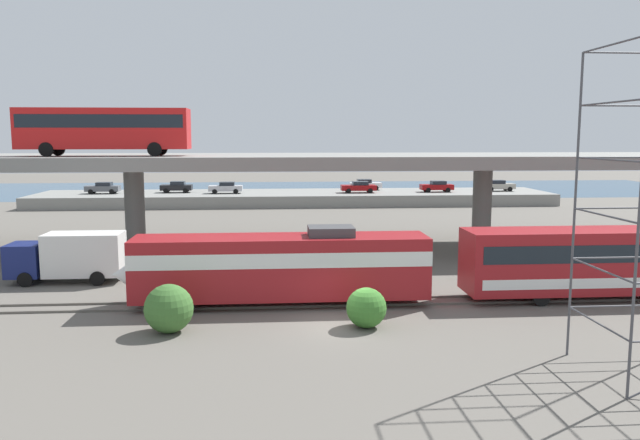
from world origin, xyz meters
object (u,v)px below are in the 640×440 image
at_px(parked_car_2, 437,186).
at_px(parked_car_5, 359,187).
at_px(service_truck_west, 70,256).
at_px(parked_car_6, 365,184).
at_px(parked_car_4, 177,187).
at_px(parked_car_0, 226,187).
at_px(train_locomotive, 267,264).
at_px(parked_car_1, 498,185).
at_px(transit_bus_on_overpass, 104,127).
at_px(parked_car_3, 103,188).

bearing_deg(parked_car_2, parked_car_5, 1.82).
relative_size(service_truck_west, parked_car_6, 1.56).
relative_size(parked_car_2, parked_car_4, 1.05).
xyz_separation_m(parked_car_0, parked_car_6, (19.00, 3.88, -0.00)).
height_order(train_locomotive, parked_car_0, train_locomotive).
xyz_separation_m(train_locomotive, parked_car_1, (31.13, 50.73, 0.11)).
height_order(service_truck_west, parked_car_5, service_truck_west).
bearing_deg(transit_bus_on_overpass, parked_car_6, -122.01).
xyz_separation_m(parked_car_1, parked_car_6, (-17.81, 3.18, 0.00)).
relative_size(transit_bus_on_overpass, parked_car_6, 2.76).
distance_m(parked_car_2, parked_car_5, 10.62).
height_order(parked_car_3, parked_car_6, same).
bearing_deg(parked_car_5, parked_car_4, -5.12).
distance_m(parked_car_1, parked_car_6, 18.09).
height_order(parked_car_1, parked_car_3, same).
xyz_separation_m(train_locomotive, parked_car_3, (-21.64, 50.86, 0.11)).
bearing_deg(service_truck_west, transit_bus_on_overpass, -93.04).
relative_size(parked_car_5, parked_car_6, 1.06).
height_order(transit_bus_on_overpass, service_truck_west, transit_bus_on_overpass).
relative_size(parked_car_1, parked_car_2, 0.98).
bearing_deg(service_truck_west, parked_car_4, -89.71).
bearing_deg(transit_bus_on_overpass, parked_car_3, -74.87).
distance_m(transit_bus_on_overpass, parked_car_5, 43.28).
xyz_separation_m(transit_bus_on_overpass, parked_car_0, (5.98, 36.08, -7.27)).
distance_m(parked_car_1, parked_car_5, 19.36).
bearing_deg(parked_car_0, parked_car_4, -14.58).
relative_size(train_locomotive, parked_car_6, 3.80).
xyz_separation_m(service_truck_west, parked_car_1, (43.20, 44.47, 0.66)).
bearing_deg(parked_car_3, parked_car_0, 177.03).
relative_size(service_truck_west, parked_car_0, 1.55).
bearing_deg(parked_car_3, parked_car_5, 177.83).
distance_m(parked_car_3, parked_car_5, 33.47).
distance_m(train_locomotive, service_truck_west, 13.61).
height_order(parked_car_1, parked_car_5, same).
xyz_separation_m(parked_car_0, parked_car_5, (17.49, -0.44, 0.00)).
height_order(train_locomotive, parked_car_5, train_locomotive).
distance_m(parked_car_3, parked_car_4, 9.38).
distance_m(service_truck_west, parked_car_3, 45.62).
bearing_deg(parked_car_1, parked_car_0, -178.91).
xyz_separation_m(parked_car_0, parked_car_2, (28.11, -0.10, -0.00)).
height_order(parked_car_3, parked_car_4, same).
relative_size(parked_car_2, parked_car_3, 1.00).
distance_m(service_truck_west, parked_car_4, 45.50).
bearing_deg(parked_car_4, parked_car_6, -175.19).
relative_size(transit_bus_on_overpass, parked_car_0, 2.74).
height_order(parked_car_0, parked_car_6, same).
distance_m(service_truck_west, parked_car_2, 55.65).
bearing_deg(train_locomotive, transit_bus_on_overpass, -50.10).
bearing_deg(train_locomotive, parked_car_3, -66.95).
distance_m(train_locomotive, parked_car_6, 55.53).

